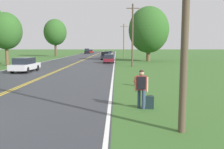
% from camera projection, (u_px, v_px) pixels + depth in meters
% --- Properties ---
extents(hitchhiker_person, '(0.61, 0.46, 1.80)m').
position_uv_depth(hitchhiker_person, '(141.00, 85.00, 10.74)').
color(hitchhiker_person, navy).
rests_on(hitchhiker_person, ground).
extents(suitcase, '(0.39, 0.18, 0.64)m').
position_uv_depth(suitcase, '(150.00, 102.00, 10.86)').
color(suitcase, '#19282D').
rests_on(suitcase, ground).
extents(fire_hydrant, '(0.43, 0.27, 0.73)m').
position_uv_depth(fire_hydrant, '(136.00, 81.00, 17.18)').
color(fire_hydrant, red).
rests_on(fire_hydrant, ground).
extents(utility_pole_foreground, '(1.80, 0.24, 7.38)m').
position_uv_depth(utility_pole_foreground, '(186.00, 15.00, 7.48)').
color(utility_pole_foreground, brown).
rests_on(utility_pole_foreground, ground).
extents(utility_pole_midground, '(1.80, 0.24, 8.61)m').
position_uv_depth(utility_pole_midground, '(133.00, 35.00, 32.84)').
color(utility_pole_midground, brown).
rests_on(utility_pole_midground, ground).
extents(utility_pole_far, '(1.80, 0.24, 8.27)m').
position_uv_depth(utility_pole_far, '(124.00, 40.00, 58.30)').
color(utility_pole_far, brown).
rests_on(utility_pole_far, ground).
extents(tree_left_verge, '(4.66, 4.66, 7.75)m').
position_uv_depth(tree_left_verge, '(6.00, 31.00, 34.42)').
color(tree_left_verge, brown).
rests_on(tree_left_verge, ground).
extents(tree_mid_treeline, '(6.23, 6.23, 10.27)m').
position_uv_depth(tree_mid_treeline, '(55.00, 32.00, 65.27)').
color(tree_mid_treeline, brown).
rests_on(tree_mid_treeline, ground).
extents(tree_right_cluster, '(7.56, 7.56, 10.29)m').
position_uv_depth(tree_right_cluster, '(149.00, 30.00, 44.72)').
color(tree_right_cluster, brown).
rests_on(tree_right_cluster, ground).
extents(car_silver_sedan_nearest, '(2.02, 4.66, 1.59)m').
position_uv_depth(car_silver_sedan_nearest, '(25.00, 65.00, 26.35)').
color(car_silver_sedan_nearest, black).
rests_on(car_silver_sedan_nearest, ground).
extents(car_maroon_hatchback_approaching, '(1.82, 3.71, 1.49)m').
position_uv_depth(car_maroon_hatchback_approaching, '(109.00, 58.00, 40.48)').
color(car_maroon_hatchback_approaching, black).
rests_on(car_maroon_hatchback_approaching, ground).
extents(car_dark_grey_van_mid_near, '(1.80, 4.01, 1.66)m').
position_uv_depth(car_dark_grey_van_mid_near, '(105.00, 55.00, 51.08)').
color(car_dark_grey_van_mid_near, black).
rests_on(car_dark_grey_van_mid_near, ground).
extents(car_dark_blue_suv_mid_far, '(1.81, 3.97, 1.68)m').
position_uv_depth(car_dark_blue_suv_mid_far, '(108.00, 54.00, 58.46)').
color(car_dark_blue_suv_mid_far, black).
rests_on(car_dark_blue_suv_mid_far, ground).
extents(car_champagne_sedan_receding, '(1.86, 3.99, 1.38)m').
position_uv_depth(car_champagne_sedan_receding, '(110.00, 53.00, 69.93)').
color(car_champagne_sedan_receding, black).
rests_on(car_champagne_sedan_receding, ground).
extents(car_black_van_distant, '(1.99, 4.97, 1.94)m').
position_uv_depth(car_black_van_distant, '(87.00, 51.00, 91.32)').
color(car_black_van_distant, black).
rests_on(car_black_van_distant, ground).
extents(car_red_sedan_horizon, '(2.10, 4.48, 1.45)m').
position_uv_depth(car_red_sedan_horizon, '(91.00, 51.00, 96.60)').
color(car_red_sedan_horizon, black).
rests_on(car_red_sedan_horizon, ground).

